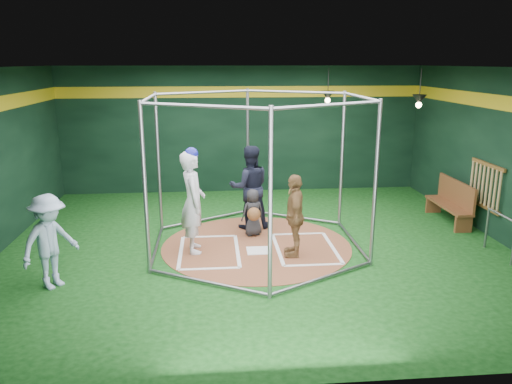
{
  "coord_description": "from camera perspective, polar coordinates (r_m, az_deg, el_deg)",
  "views": [
    {
      "loc": [
        -0.86,
        -9.41,
        3.6
      ],
      "look_at": [
        0.0,
        0.1,
        1.1
      ],
      "focal_mm": 35.0,
      "sensor_mm": 36.0,
      "label": 1
    }
  ],
  "objects": [
    {
      "name": "pendant_lamp_far",
      "position": [
        12.43,
        18.15,
        9.99
      ],
      "size": [
        0.34,
        0.34,
        0.9
      ],
      "color": "black",
      "rests_on": "room_shell"
    },
    {
      "name": "catcher_figure",
      "position": [
        10.52,
        -0.35,
        -2.36
      ],
      "size": [
        0.57,
        0.62,
        1.0
      ],
      "color": "black",
      "rests_on": "clay_disc"
    },
    {
      "name": "batter_figure",
      "position": [
        9.6,
        -7.23,
        -1.01
      ],
      "size": [
        0.56,
        0.77,
        2.05
      ],
      "color": "silver",
      "rests_on": "clay_disc"
    },
    {
      "name": "home_plate",
      "position": [
        9.83,
        0.21,
        -6.71
      ],
      "size": [
        0.43,
        0.43,
        0.01
      ],
      "primitive_type": "cube",
      "color": "white",
      "rests_on": "clay_disc"
    },
    {
      "name": "room_shell",
      "position": [
        9.64,
        0.05,
        3.63
      ],
      "size": [
        10.1,
        9.1,
        3.53
      ],
      "color": "#0C370D",
      "rests_on": "ground"
    },
    {
      "name": "visitor_leopard",
      "position": [
        9.41,
        4.44,
        -2.68
      ],
      "size": [
        0.5,
        0.97,
        1.58
      ],
      "primitive_type": "imported",
      "rotation": [
        0.0,
        0.0,
        -1.69
      ],
      "color": "#A67B47",
      "rests_on": "clay_disc"
    },
    {
      "name": "batter_box_right",
      "position": [
        10.0,
        5.64,
        -6.4
      ],
      "size": [
        1.17,
        1.77,
        0.01
      ],
      "color": "white",
      "rests_on": "clay_disc"
    },
    {
      "name": "pendant_lamp_near",
      "position": [
        13.39,
        8.21,
        10.84
      ],
      "size": [
        0.34,
        0.34,
        0.9
      ],
      "color": "black",
      "rests_on": "room_shell"
    },
    {
      "name": "bystander_blue",
      "position": [
        8.74,
        -22.52,
        -5.27
      ],
      "size": [
        1.08,
        1.16,
        1.57
      ],
      "primitive_type": "imported",
      "rotation": [
        0.0,
        0.0,
        0.92
      ],
      "color": "#A1B9D5",
      "rests_on": "ground"
    },
    {
      "name": "steel_railing",
      "position": [
        10.51,
        26.18,
        -3.76
      ],
      "size": [
        0.05,
        0.96,
        0.83
      ],
      "color": "gray",
      "rests_on": "ground"
    },
    {
      "name": "bat_rack",
      "position": [
        11.67,
        24.72,
        0.68
      ],
      "size": [
        0.07,
        1.25,
        0.98
      ],
      "color": "brown",
      "rests_on": "room_shell"
    },
    {
      "name": "dugout_bench",
      "position": [
        12.32,
        21.49,
        -0.95
      ],
      "size": [
        0.39,
        1.68,
        0.98
      ],
      "color": "brown",
      "rests_on": "ground"
    },
    {
      "name": "clay_disc",
      "position": [
        10.11,
        0.05,
        -6.15
      ],
      "size": [
        3.8,
        3.8,
        0.01
      ],
      "primitive_type": "cylinder",
      "color": "brown",
      "rests_on": "ground"
    },
    {
      "name": "umpire",
      "position": [
        10.93,
        -0.74,
        0.56
      ],
      "size": [
        0.94,
        0.76,
        1.85
      ],
      "primitive_type": "imported",
      "rotation": [
        0.0,
        0.0,
        3.21
      ],
      "color": "black",
      "rests_on": "clay_disc"
    },
    {
      "name": "batting_cage",
      "position": [
        9.68,
        0.05,
        2.14
      ],
      "size": [
        4.05,
        4.67,
        3.0
      ],
      "color": "gray",
      "rests_on": "ground"
    },
    {
      "name": "batter_box_left",
      "position": [
        9.84,
        -5.37,
        -6.76
      ],
      "size": [
        1.17,
        1.77,
        0.01
      ],
      "color": "white",
      "rests_on": "clay_disc"
    }
  ]
}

